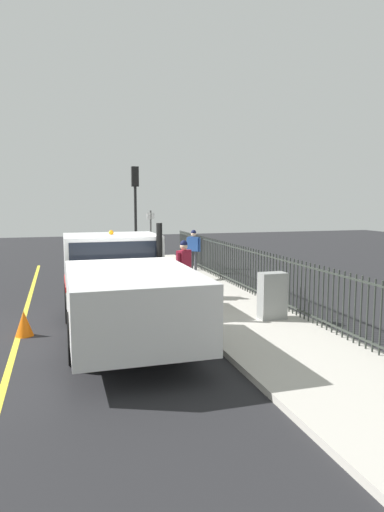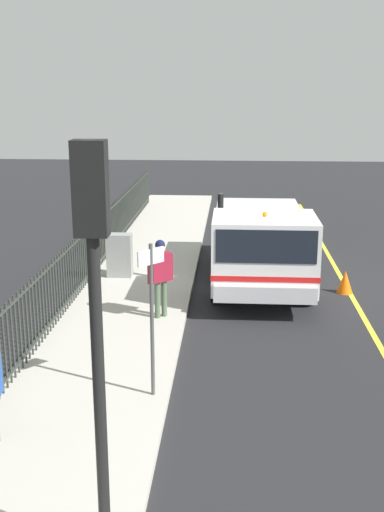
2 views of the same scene
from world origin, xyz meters
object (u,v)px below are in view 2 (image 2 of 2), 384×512
at_px(work_truck, 261,241).
at_px(traffic_cone, 345,282).
at_px(traffic_light_near, 94,278).
at_px(street_sign, 152,303).
at_px(worker_standing, 160,270).
at_px(utility_cabinet, 120,255).

distance_m(work_truck, traffic_cone, 2.28).
height_order(traffic_light_near, street_sign, traffic_light_near).
height_order(worker_standing, traffic_light_near, traffic_light_near).
relative_size(traffic_light_near, traffic_cone, 7.62).
distance_m(worker_standing, utility_cabinet, 3.23).
bearing_deg(traffic_light_near, worker_standing, 90.75).
bearing_deg(traffic_cone, utility_cabinet, -6.37).
xyz_separation_m(work_truck, traffic_cone, (-2.05, 0.39, -0.90)).
xyz_separation_m(utility_cabinet, street_sign, (-1.67, 6.32, 0.97)).
distance_m(work_truck, traffic_light_near, 9.99).
xyz_separation_m(worker_standing, traffic_light_near, (-0.23, 6.97, 1.98)).
bearing_deg(utility_cabinet, work_truck, 176.11).
distance_m(worker_standing, traffic_cone, 4.88).
bearing_deg(utility_cabinet, street_sign, 104.80).
bearing_deg(worker_standing, work_truck, 10.66).
height_order(worker_standing, traffic_cone, worker_standing).
height_order(work_truck, utility_cabinet, work_truck).
bearing_deg(street_sign, traffic_light_near, 89.32).
xyz_separation_m(traffic_light_near, street_sign, (-0.04, -3.52, -1.48)).
height_order(traffic_light_near, traffic_cone, traffic_light_near).
xyz_separation_m(worker_standing, street_sign, (-0.27, 3.45, 0.50)).
height_order(worker_standing, utility_cabinet, worker_standing).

